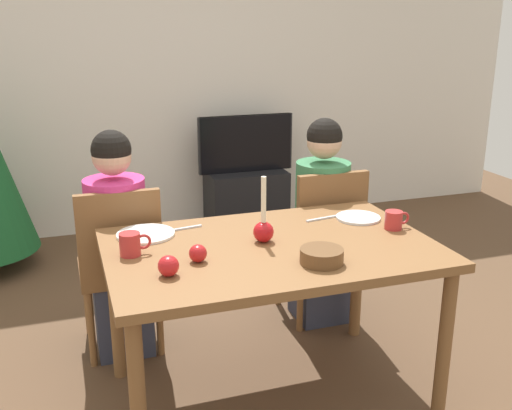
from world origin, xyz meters
The scene contains 19 objects.
ground_plane centered at (0.00, 0.00, 0.00)m, with size 7.68×7.68×0.00m, color brown.
back_wall centered at (0.00, 2.60, 1.30)m, with size 6.40×0.10×2.60m, color silver.
dining_table centered at (0.00, 0.00, 0.67)m, with size 1.40×0.90×0.75m.
chair_left centered at (-0.59, 0.61, 0.51)m, with size 0.40×0.40×0.90m.
chair_right centered at (0.54, 0.61, 0.51)m, with size 0.40×0.40×0.90m.
person_left_child centered at (-0.59, 0.64, 0.57)m, with size 0.30×0.30×1.17m.
person_right_child centered at (0.54, 0.64, 0.57)m, with size 0.30×0.30×1.17m.
tv_stand centered at (0.62, 2.30, 0.24)m, with size 0.64×0.40×0.48m, color black.
tv centered at (0.62, 2.30, 0.71)m, with size 0.79×0.05×0.46m.
candle_centerpiece centered at (-0.02, 0.05, 0.81)m, with size 0.09×0.09×0.29m.
plate_left centered at (-0.49, 0.29, 0.76)m, with size 0.26×0.26×0.01m, color white.
plate_right centered at (0.52, 0.19, 0.76)m, with size 0.21×0.21×0.01m, color silver.
mug_left centered at (-0.58, 0.07, 0.80)m, with size 0.13×0.09×0.10m.
mug_right centered at (0.61, 0.01, 0.79)m, with size 0.12×0.08×0.09m.
fork_left centered at (-0.31, 0.31, 0.75)m, with size 0.18×0.01×0.01m, color silver.
fork_right centered at (0.35, 0.24, 0.75)m, with size 0.18×0.01×0.01m, color silver.
bowl_walnuts centered at (0.12, -0.25, 0.78)m, with size 0.17×0.17×0.06m, color brown.
apple_near_candle centered at (-0.47, -0.18, 0.79)m, with size 0.08×0.08×0.08m, color red.
apple_by_left_plate centered at (-0.34, -0.08, 0.79)m, with size 0.07×0.07×0.07m, color #B41B1D.
Camera 1 is at (-0.82, -2.24, 1.67)m, focal length 41.79 mm.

